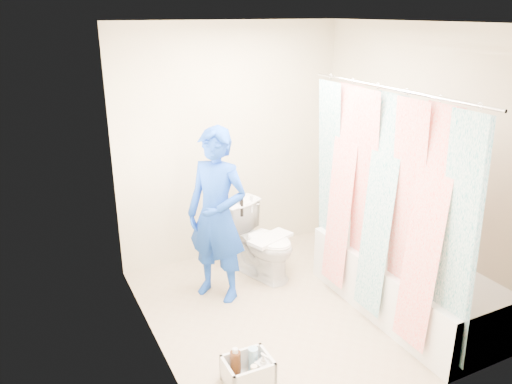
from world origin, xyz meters
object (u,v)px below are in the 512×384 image
plumber (217,216)px  cleaning_caddy (249,372)px  toilet (262,241)px  bathtub (403,283)px

plumber → cleaning_caddy: bearing=-49.2°
toilet → cleaning_caddy: bearing=-140.0°
toilet → plumber: (-0.52, -0.16, 0.42)m
toilet → cleaning_caddy: size_ratio=2.20×
plumber → cleaning_caddy: (-0.26, -1.18, -0.70)m
toilet → cleaning_caddy: (-0.78, -1.34, -0.27)m
bathtub → cleaning_caddy: bearing=-171.7°
bathtub → toilet: (-0.81, 1.11, 0.10)m
plumber → toilet: bearing=70.2°
toilet → cleaning_caddy: 1.57m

